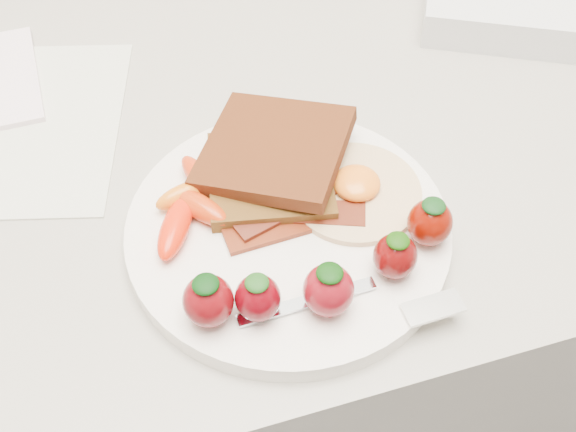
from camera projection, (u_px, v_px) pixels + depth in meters
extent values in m
cube|color=gray|center=(274.00, 348.00, 1.05)|extent=(2.00, 0.60, 0.90)
cylinder|color=white|center=(288.00, 230.00, 0.60)|extent=(0.27, 0.27, 0.02)
cube|color=#34180B|center=(270.00, 177.00, 0.62)|extent=(0.12, 0.12, 0.01)
cube|color=#3C1408|center=(274.00, 149.00, 0.62)|extent=(0.16, 0.16, 0.03)
cylinder|color=beige|center=(355.00, 192.00, 0.61)|extent=(0.15, 0.15, 0.01)
ellipsoid|color=orange|center=(357.00, 183.00, 0.61)|extent=(0.05, 0.05, 0.02)
cube|color=#501008|center=(287.00, 225.00, 0.59)|extent=(0.11, 0.03, 0.00)
cube|color=#450B06|center=(302.00, 212.00, 0.60)|extent=(0.11, 0.06, 0.00)
cube|color=black|center=(290.00, 204.00, 0.60)|extent=(0.11, 0.06, 0.00)
ellipsoid|color=orange|center=(184.00, 195.00, 0.60)|extent=(0.05, 0.03, 0.02)
ellipsoid|color=red|center=(199.00, 207.00, 0.60)|extent=(0.05, 0.06, 0.02)
ellipsoid|color=red|center=(175.00, 228.00, 0.58)|extent=(0.05, 0.07, 0.02)
ellipsoid|color=red|center=(198.00, 176.00, 0.62)|extent=(0.03, 0.05, 0.02)
ellipsoid|color=#61070B|center=(208.00, 301.00, 0.52)|extent=(0.04, 0.04, 0.04)
ellipsoid|color=black|center=(206.00, 284.00, 0.51)|extent=(0.02, 0.02, 0.01)
ellipsoid|color=#59030A|center=(258.00, 298.00, 0.53)|extent=(0.03, 0.03, 0.04)
ellipsoid|color=#164211|center=(257.00, 283.00, 0.51)|extent=(0.02, 0.02, 0.01)
ellipsoid|color=maroon|center=(328.00, 290.00, 0.53)|extent=(0.04, 0.04, 0.04)
ellipsoid|color=black|center=(330.00, 273.00, 0.51)|extent=(0.02, 0.02, 0.01)
ellipsoid|color=#540606|center=(395.00, 256.00, 0.55)|extent=(0.03, 0.03, 0.04)
ellipsoid|color=#123A04|center=(398.00, 241.00, 0.54)|extent=(0.02, 0.02, 0.01)
ellipsoid|color=#660B01|center=(430.00, 223.00, 0.57)|extent=(0.04, 0.04, 0.04)
ellipsoid|color=black|center=(434.00, 206.00, 0.56)|extent=(0.02, 0.02, 0.01)
cube|color=silver|center=(307.00, 302.00, 0.54)|extent=(0.11, 0.01, 0.00)
cube|color=silver|center=(433.00, 308.00, 0.54)|extent=(0.05, 0.02, 0.00)
cube|color=beige|center=(26.00, 124.00, 0.70)|extent=(0.24, 0.28, 0.00)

